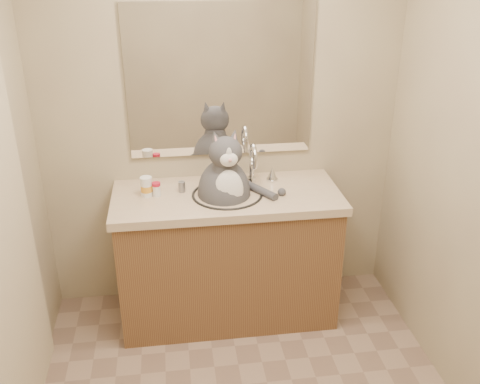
% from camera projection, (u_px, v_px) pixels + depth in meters
% --- Properties ---
extents(room, '(2.22, 2.52, 2.42)m').
position_uv_depth(room, '(254.00, 215.00, 2.12)').
color(room, gray).
rests_on(room, ground).
extents(vanity, '(1.34, 0.59, 1.12)m').
position_uv_depth(vanity, '(228.00, 253.00, 3.31)').
color(vanity, brown).
rests_on(vanity, ground).
extents(mirror, '(1.10, 0.02, 0.90)m').
position_uv_depth(mirror, '(220.00, 81.00, 3.13)').
color(mirror, white).
rests_on(mirror, room).
extents(cat, '(0.48, 0.38, 0.62)m').
position_uv_depth(cat, '(225.00, 189.00, 3.10)').
color(cat, '#414146').
rests_on(cat, vanity).
extents(pill_bottle_redcap, '(0.06, 0.06, 0.08)m').
position_uv_depth(pill_bottle_redcap, '(157.00, 189.00, 3.09)').
color(pill_bottle_redcap, white).
rests_on(pill_bottle_redcap, vanity).
extents(pill_bottle_orange, '(0.09, 0.09, 0.12)m').
position_uv_depth(pill_bottle_orange, '(146.00, 187.00, 3.09)').
color(pill_bottle_orange, white).
rests_on(pill_bottle_orange, vanity).
extents(grey_canister, '(0.05, 0.05, 0.06)m').
position_uv_depth(grey_canister, '(182.00, 187.00, 3.15)').
color(grey_canister, slate).
rests_on(grey_canister, vanity).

